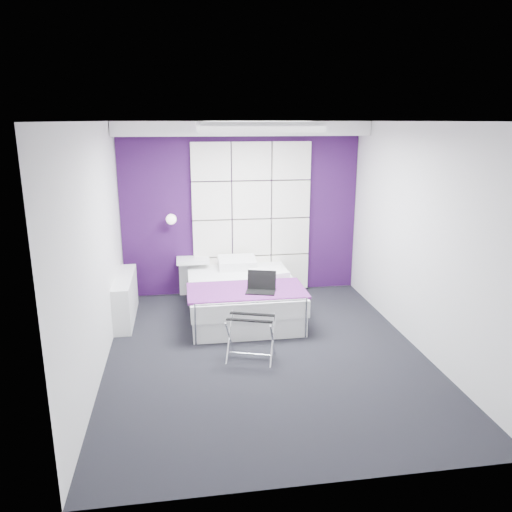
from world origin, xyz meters
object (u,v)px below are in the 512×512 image
at_px(bed, 242,296).
at_px(luggage_rack, 251,338).
at_px(radiator, 126,298).
at_px(laptop, 260,287).
at_px(nightstand, 193,260).
at_px(wall_lamp, 171,219).

bearing_deg(bed, luggage_rack, -93.01).
relative_size(radiator, laptop, 3.29).
relative_size(radiator, bed, 0.66).
xyz_separation_m(radiator, luggage_rack, (1.50, -1.42, -0.05)).
distance_m(nightstand, luggage_rack, 2.24).
bearing_deg(laptop, radiator, 177.27).
bearing_deg(luggage_rack, radiator, 155.01).
bearing_deg(bed, radiator, 177.39).
relative_size(wall_lamp, luggage_rack, 0.29).
height_order(radiator, luggage_rack, radiator).
height_order(bed, laptop, laptop).
height_order(bed, luggage_rack, bed).
xyz_separation_m(bed, luggage_rack, (-0.07, -1.35, -0.02)).
distance_m(luggage_rack, laptop, 0.91).
xyz_separation_m(nightstand, laptop, (0.81, -1.31, -0.02)).
bearing_deg(luggage_rack, laptop, 92.23).
bearing_deg(laptop, luggage_rack, -90.01).
height_order(bed, nightstand, bed).
relative_size(bed, laptop, 4.97).
height_order(luggage_rack, laptop, laptop).
bearing_deg(bed, wall_lamp, 138.33).
distance_m(bed, laptop, 0.62).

